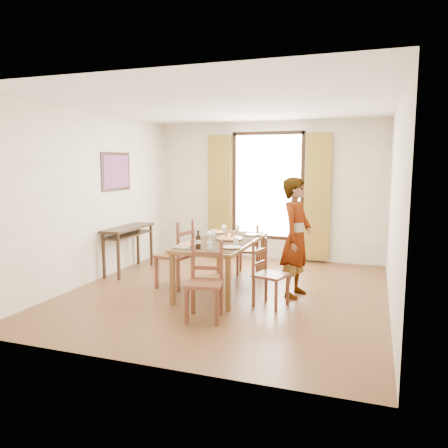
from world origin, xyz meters
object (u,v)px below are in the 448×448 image
(dining_table, at_px, (223,244))
(man, at_px, (296,238))
(pasta_platter, at_px, (229,236))
(console_table, at_px, (128,233))

(dining_table, relative_size, man, 1.15)
(man, xyz_separation_m, pasta_platter, (-1.01, 0.03, -0.04))
(pasta_platter, bearing_deg, man, -1.67)
(dining_table, xyz_separation_m, pasta_platter, (0.08, 0.07, 0.11))
(dining_table, height_order, man, man)
(console_table, bearing_deg, dining_table, -14.21)
(pasta_platter, bearing_deg, console_table, 168.25)
(dining_table, distance_m, pasta_platter, 0.16)
(console_table, bearing_deg, man, -8.41)
(console_table, distance_m, dining_table, 1.97)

